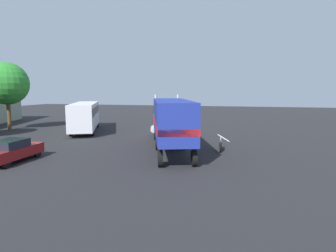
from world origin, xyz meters
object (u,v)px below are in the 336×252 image
motorcycle (220,145)px  parked_bus (85,114)px  parked_car (12,150)px  semi_truck (170,119)px  tree_right (7,84)px  person_bystander (195,134)px

motorcycle → parked_bus: bearing=66.5°
parked_car → motorcycle: size_ratio=2.12×
semi_truck → tree_right: tree_right is taller
parked_bus → parked_car: size_ratio=2.48×
semi_truck → parked_bus: (7.68, 12.42, -0.46)m
semi_truck → person_bystander: 3.84m
semi_truck → motorcycle: bearing=-83.0°
parked_car → motorcycle: bearing=-62.3°
parked_car → tree_right: tree_right is taller
parked_bus → motorcycle: 18.08m
person_bystander → motorcycle: (-2.59, -2.51, -0.41)m
semi_truck → parked_bus: size_ratio=1.28×
person_bystander → motorcycle: bearing=-135.9°
semi_truck → parked_car: 11.84m
motorcycle → semi_truck: bearing=97.0°
parked_car → motorcycle: (7.19, -13.71, -0.33)m
parked_car → tree_right: (13.40, 12.86, 4.92)m
person_bystander → motorcycle: 3.63m
parked_bus → tree_right: (-0.97, 10.06, 3.66)m
person_bystander → parked_bus: parked_bus is taller
parked_bus → parked_car: bearing=-169.0°
parked_bus → motorcycle: bearing=-113.5°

